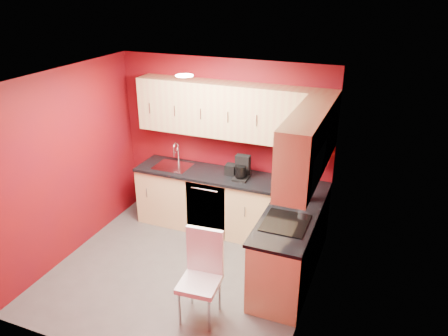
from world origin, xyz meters
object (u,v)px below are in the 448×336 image
Objects in this scene: microwave at (300,165)px; sink at (173,164)px; napkin_holder at (231,169)px; coffee_maker at (241,168)px; dining_chair at (199,279)px; paper_towel at (305,190)px.

microwave reaches higher than sink.
sink is 3.42× the size of napkin_holder.
sink is 0.91m from napkin_holder.
coffee_maker reaches higher than dining_chair.
sink is 1.11m from coffee_maker.
napkin_holder is at bearing 96.69° from dining_chair.
paper_towel is 1.76m from dining_chair.
napkin_holder is 0.15× the size of dining_chair.
sink is at bearing -177.74° from napkin_holder.
microwave is 4.99× the size of napkin_holder.
sink reaches higher than paper_towel.
napkin_holder is 1.96m from dining_chair.
microwave reaches higher than coffee_maker.
sink is at bearing 170.23° from paper_towel.
microwave is 2.27× the size of coffee_maker.
microwave is 0.73× the size of dining_chair.
napkin_holder is at bearing 151.19° from coffee_maker.
microwave is at bearing -86.23° from paper_towel.
napkin_holder is 1.21m from paper_towel.
dining_chair is at bearing -55.36° from sink.
paper_towel is (-0.04, 0.65, -0.61)m from microwave.
dining_chair is at bearing -117.90° from paper_towel.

